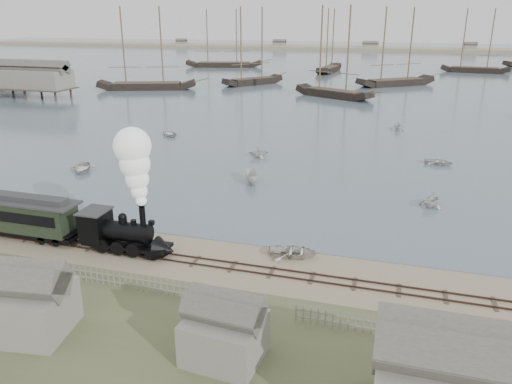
# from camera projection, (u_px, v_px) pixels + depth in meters

# --- Properties ---
(ground) EXTENTS (600.00, 600.00, 0.00)m
(ground) POSITION_uv_depth(u_px,v_px,m) (253.00, 257.00, 38.68)
(ground) COLOR tan
(ground) RESTS_ON ground
(harbor_water) EXTENTS (600.00, 336.00, 0.06)m
(harbor_water) POSITION_uv_depth(u_px,v_px,m) (380.00, 64.00, 192.31)
(harbor_water) COLOR #4B606C
(harbor_water) RESTS_ON ground
(rail_track) EXTENTS (120.00, 1.80, 0.16)m
(rail_track) POSITION_uv_depth(u_px,v_px,m) (245.00, 268.00, 36.86)
(rail_track) COLOR #3B2620
(rail_track) RESTS_ON ground
(picket_fence_west) EXTENTS (19.00, 0.10, 1.20)m
(picket_fence_west) POSITION_uv_depth(u_px,v_px,m) (133.00, 289.00, 34.09)
(picket_fence_west) COLOR gray
(picket_fence_west) RESTS_ON ground
(picket_fence_east) EXTENTS (15.00, 0.10, 1.20)m
(picket_fence_east) POSITION_uv_depth(u_px,v_px,m) (424.00, 343.00, 28.56)
(picket_fence_east) COLOR gray
(picket_fence_east) RESTS_ON ground
(shed_left) EXTENTS (5.00, 4.00, 4.10)m
(shed_left) POSITION_uv_depth(u_px,v_px,m) (29.00, 331.00, 29.60)
(shed_left) COLOR gray
(shed_left) RESTS_ON ground
(shed_mid) EXTENTS (4.00, 3.50, 3.60)m
(shed_mid) POSITION_uv_depth(u_px,v_px,m) (225.00, 358.00, 27.30)
(shed_mid) COLOR gray
(shed_mid) RESTS_ON ground
(far_spit) EXTENTS (500.00, 20.00, 1.80)m
(far_spit) POSITION_uv_depth(u_px,v_px,m) (389.00, 51.00, 264.62)
(far_spit) COLOR tan
(far_spit) RESTS_ON ground
(locomotive) EXTENTS (7.74, 2.89, 9.65)m
(locomotive) POSITION_uv_depth(u_px,v_px,m) (132.00, 200.00, 37.78)
(locomotive) COLOR black
(locomotive) RESTS_ON ground
(passenger_coach) EXTENTS (13.66, 2.64, 3.32)m
(passenger_coach) POSITION_uv_depth(u_px,v_px,m) (5.00, 212.00, 41.82)
(passenger_coach) COLOR black
(passenger_coach) RESTS_ON ground
(beached_dinghy) EXTENTS (3.29, 4.21, 0.79)m
(beached_dinghy) POSITION_uv_depth(u_px,v_px,m) (294.00, 252.00, 38.67)
(beached_dinghy) COLOR silver
(beached_dinghy) RESTS_ON ground
(rowboat_0) EXTENTS (5.07, 4.58, 0.86)m
(rowboat_0) POSITION_uv_depth(u_px,v_px,m) (82.00, 168.00, 59.59)
(rowboat_0) COLOR silver
(rowboat_0) RESTS_ON harbor_water
(rowboat_1) EXTENTS (3.37, 3.52, 1.43)m
(rowboat_1) POSITION_uv_depth(u_px,v_px,m) (259.00, 152.00, 65.45)
(rowboat_1) COLOR silver
(rowboat_1) RESTS_ON harbor_water
(rowboat_2) EXTENTS (3.71, 2.61, 1.34)m
(rowboat_2) POSITION_uv_depth(u_px,v_px,m) (251.00, 177.00, 55.53)
(rowboat_2) COLOR silver
(rowboat_2) RESTS_ON harbor_water
(rowboat_3) EXTENTS (2.93, 3.76, 0.71)m
(rowboat_3) POSITION_uv_depth(u_px,v_px,m) (439.00, 162.00, 62.34)
(rowboat_3) COLOR silver
(rowboat_3) RESTS_ON harbor_water
(rowboat_4) EXTENTS (3.47, 3.36, 1.40)m
(rowboat_4) POSITION_uv_depth(u_px,v_px,m) (432.00, 200.00, 48.50)
(rowboat_4) COLOR silver
(rowboat_4) RESTS_ON harbor_water
(rowboat_6) EXTENTS (4.11, 4.25, 0.72)m
(rowboat_6) POSITION_uv_depth(u_px,v_px,m) (169.00, 133.00, 77.38)
(rowboat_6) COLOR silver
(rowboat_6) RESTS_ON harbor_water
(rowboat_7) EXTENTS (2.68, 2.32, 1.41)m
(rowboat_7) POSITION_uv_depth(u_px,v_px,m) (398.00, 126.00, 80.96)
(rowboat_7) COLOR silver
(rowboat_7) RESTS_ON harbor_water
(schooner_0) EXTENTS (24.67, 13.37, 20.00)m
(schooner_0) POSITION_uv_depth(u_px,v_px,m) (144.00, 48.00, 122.55)
(schooner_0) COLOR black
(schooner_0) RESTS_ON harbor_water
(schooner_1) EXTENTS (14.00, 16.93, 20.00)m
(schooner_1) POSITION_uv_depth(u_px,v_px,m) (253.00, 46.00, 131.30)
(schooner_1) COLOR black
(schooner_1) RESTS_ON harbor_water
(schooner_2) EXTENTS (19.17, 13.13, 20.00)m
(schooner_2) POSITION_uv_depth(u_px,v_px,m) (336.00, 52.00, 110.31)
(schooner_2) COLOR black
(schooner_2) RESTS_ON harbor_water
(schooner_3) EXTENTS (20.65, 18.09, 20.00)m
(schooner_3) POSITION_uv_depth(u_px,v_px,m) (399.00, 47.00, 129.42)
(schooner_3) COLOR black
(schooner_3) RESTS_ON harbor_water
(schooner_6) EXTENTS (27.78, 13.19, 20.00)m
(schooner_6) POSITION_uv_depth(u_px,v_px,m) (223.00, 38.00, 177.04)
(schooner_6) COLOR black
(schooner_6) RESTS_ON harbor_water
(schooner_7) EXTENTS (6.38, 19.80, 20.00)m
(schooner_7) POSITION_uv_depth(u_px,v_px,m) (330.00, 40.00, 160.96)
(schooner_7) COLOR black
(schooner_7) RESTS_ON harbor_water
(schooner_8) EXTENTS (21.32, 7.07, 20.00)m
(schooner_8) POSITION_uv_depth(u_px,v_px,m) (479.00, 41.00, 159.64)
(schooner_8) COLOR black
(schooner_8) RESTS_ON harbor_water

